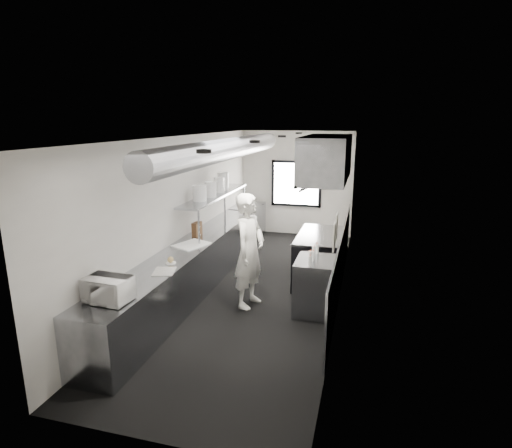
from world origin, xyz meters
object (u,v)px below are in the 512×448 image
Objects in this scene: exhaust_hood at (326,159)px; plate_stack_b at (211,189)px; plate_stack_a at (200,193)px; plate_stack_d at (223,181)px; squeeze_bottle_c at (313,256)px; line_cook at (249,251)px; squeeze_bottle_a at (310,261)px; far_work_table at (247,222)px; range at (319,258)px; knife_block at (197,229)px; deli_tub_a at (109,291)px; squeeze_bottle_e at (317,249)px; prep_counter at (190,269)px; squeeze_bottle_d at (314,252)px; microwave at (108,289)px; pass_shelf at (216,196)px; bottle_station at (316,286)px; cutting_board at (191,245)px; plate_stack_c at (219,185)px; small_plate at (171,263)px; deli_tub_b at (108,287)px; squeeze_bottle_b at (310,257)px.

exhaust_hood is 2.37m from plate_stack_b.
plate_stack_d reaches higher than plate_stack_a.
squeeze_bottle_c is at bearing -22.48° from plate_stack_a.
line_cook is 1.10m from squeeze_bottle_a.
far_work_table is 3.95× the size of plate_stack_a.
range is 1.80m from squeeze_bottle_a.
far_work_table is 4.57× the size of knife_block.
squeeze_bottle_e is (2.36, 2.39, 0.03)m from deli_tub_a.
squeeze_bottle_d is (2.23, -0.06, 0.54)m from prep_counter.
squeeze_bottle_e is at bearing 51.26° from microwave.
exhaust_hood is 13.84× the size of squeeze_bottle_c.
pass_shelf is 19.82× the size of deli_tub_a.
plate_stack_b is at bearing -179.28° from range.
deli_tub_a reaches higher than range.
plate_stack_a reaches higher than squeeze_bottle_d.
exhaust_hood is 2.44× the size of bottle_station.
far_work_table is 6.73× the size of squeeze_bottle_d.
cutting_board reaches higher than far_work_table.
squeeze_bottle_a is 0.46m from squeeze_bottle_d.
exhaust_hood reaches higher than squeeze_bottle_e.
cutting_board is at bearing -87.36° from plate_stack_b.
exhaust_hood is at bearing 90.03° from squeeze_bottle_c.
knife_block is (-1.31, 0.87, 0.07)m from line_cook.
plate_stack_c is (-2.30, 0.54, -0.66)m from exhaust_hood.
microwave is 3.14× the size of squeeze_bottle_a.
far_work_table is (0.04, 2.20, -1.09)m from pass_shelf.
small_plate is at bearing -156.89° from squeeze_bottle_d.
exhaust_hood reaches higher than squeeze_bottle_c.
plate_stack_c is at bearing 45.23° from line_cook.
range is 9.24× the size of squeeze_bottle_e.
deli_tub_a is at bearing -90.69° from plate_stack_c.
plate_stack_a reaches higher than small_plate.
squeeze_bottle_d is (2.36, -0.71, -0.04)m from knife_block.
microwave is 2.89× the size of squeeze_bottle_d.
squeeze_bottle_c is 0.36m from squeeze_bottle_e.
deli_tub_a is 0.87× the size of squeeze_bottle_e.
knife_block is (-0.09, -0.85, -0.50)m from pass_shelf.
knife_block is at bearing -100.81° from plate_stack_b.
cutting_board is at bearing 174.41° from bottle_station.
deli_tub_b is 1.24m from small_plate.
plate_stack_c is (0.14, 3.90, 0.78)m from deli_tub_b.
squeeze_bottle_e is (2.45, 2.28, 0.04)m from deli_tub_b.
plate_stack_b is 2.62m from squeeze_bottle_e.
plate_stack_b is at bearing 143.14° from squeeze_bottle_a.
knife_block is at bearing 98.35° from small_plate.
prep_counter is 34.63× the size of squeeze_bottle_e.
range is 0.83× the size of line_cook.
pass_shelf is 0.61m from plate_stack_d.
squeeze_bottle_b reaches higher than cutting_board.
microwave is 3.40× the size of deli_tub_a.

